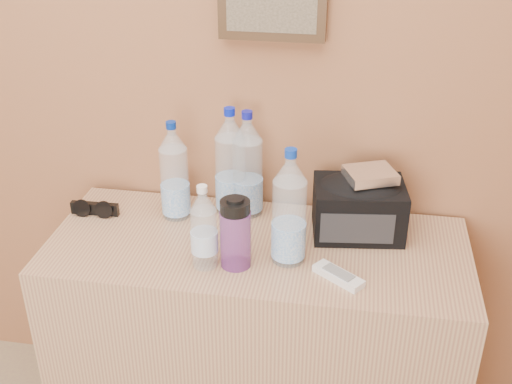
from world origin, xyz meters
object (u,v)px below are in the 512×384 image
at_px(ac_remote, 338,276).
at_px(toiletry_bag, 359,206).
at_px(pet_large_d, 289,213).
at_px(pet_large_b, 231,167).
at_px(sunglasses, 95,209).
at_px(pet_small, 204,231).
at_px(nalgene_bottle, 235,233).
at_px(pet_large_c, 247,169).
at_px(dresser, 257,345).
at_px(pet_large_a, 174,176).
at_px(foil_packet, 370,175).

distance_m(ac_remote, toiletry_bag, 0.26).
bearing_deg(pet_large_d, toiletry_bag, 44.13).
distance_m(pet_large_b, sunglasses, 0.44).
height_order(pet_small, nalgene_bottle, pet_small).
bearing_deg(pet_large_c, nalgene_bottle, -86.18).
bearing_deg(dresser, sunglasses, 170.55).
relative_size(pet_large_a, pet_large_c, 0.93).
bearing_deg(foil_packet, pet_large_d, -139.05).
bearing_deg(pet_large_a, foil_packet, -0.22).
distance_m(pet_large_b, ac_remote, 0.49).
height_order(pet_large_b, toiletry_bag, pet_large_b).
bearing_deg(pet_large_c, toiletry_bag, -10.31).
bearing_deg(pet_small, pet_large_d, 15.91).
height_order(pet_large_b, nalgene_bottle, pet_large_b).
xyz_separation_m(pet_large_b, toiletry_bag, (0.39, -0.06, -0.06)).
xyz_separation_m(pet_large_c, foil_packet, (0.36, -0.06, 0.04)).
distance_m(pet_large_c, ac_remote, 0.45).
relative_size(pet_large_b, toiletry_bag, 1.32).
bearing_deg(sunglasses, ac_remote, -17.46).
height_order(sunglasses, foil_packet, foil_packet).
height_order(ac_remote, toiletry_bag, toiletry_bag).
bearing_deg(nalgene_bottle, sunglasses, 158.07).
bearing_deg(pet_large_d, ac_remote, -26.27).
distance_m(dresser, pet_large_c, 0.56).
height_order(pet_large_d, ac_remote, pet_large_d).
height_order(pet_large_a, pet_large_c, pet_large_c).
bearing_deg(ac_remote, nalgene_bottle, -148.17).
xyz_separation_m(pet_large_b, ac_remote, (0.35, -0.31, -0.14)).
xyz_separation_m(pet_large_a, pet_large_d, (0.37, -0.18, 0.01)).
relative_size(pet_large_a, nalgene_bottle, 1.51).
height_order(pet_large_c, toiletry_bag, pet_large_c).
height_order(nalgene_bottle, toiletry_bag, nalgene_bottle).
xyz_separation_m(pet_large_d, sunglasses, (-0.62, 0.15, -0.13)).
bearing_deg(foil_packet, pet_large_a, 179.78).
relative_size(pet_large_c, pet_large_d, 1.00).
distance_m(ac_remote, foil_packet, 0.31).
xyz_separation_m(toiletry_bag, foil_packet, (0.02, 0.00, 0.10)).
distance_m(pet_large_c, toiletry_bag, 0.35).
bearing_deg(pet_large_c, pet_large_d, -56.85).
height_order(ac_remote, foil_packet, foil_packet).
bearing_deg(ac_remote, pet_small, -144.80).
bearing_deg(dresser, nalgene_bottle, -110.71).
distance_m(pet_large_c, sunglasses, 0.49).
bearing_deg(pet_large_b, nalgene_bottle, -76.11).
bearing_deg(foil_packet, pet_large_c, 170.82).
height_order(pet_large_c, sunglasses, pet_large_c).
xyz_separation_m(pet_large_c, pet_large_d, (0.16, -0.24, -0.00)).
relative_size(pet_large_c, foil_packet, 2.50).
relative_size(pet_large_d, nalgene_bottle, 1.62).
xyz_separation_m(pet_large_b, pet_large_c, (0.05, -0.00, -0.00)).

